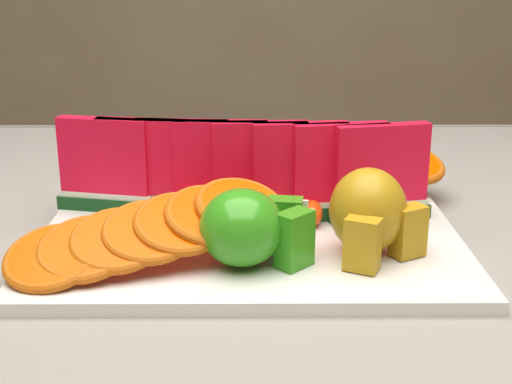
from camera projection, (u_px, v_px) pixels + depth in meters
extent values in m
cube|color=#462B1B|center=(172.00, 268.00, 0.69)|extent=(1.40, 0.90, 0.03)
cube|color=slate|center=(171.00, 250.00, 0.69)|extent=(1.52, 1.02, 0.01)
cube|color=slate|center=(206.00, 184.00, 1.20)|extent=(1.52, 0.01, 0.20)
cube|color=silver|center=(250.00, 238.00, 0.69)|extent=(0.40, 0.30, 0.01)
ellipsoid|color=#43901B|center=(242.00, 227.00, 0.61)|extent=(0.09, 0.09, 0.07)
cube|color=#43901B|center=(295.00, 239.00, 0.60)|extent=(0.04, 0.04, 0.05)
cube|color=beige|center=(302.00, 239.00, 0.60)|extent=(0.02, 0.02, 0.05)
cube|color=#43901B|center=(285.00, 225.00, 0.64)|extent=(0.03, 0.02, 0.05)
cube|color=beige|center=(291.00, 225.00, 0.64)|extent=(0.03, 0.01, 0.05)
ellipsoid|color=#B28C1B|center=(368.00, 210.00, 0.63)|extent=(0.08, 0.08, 0.08)
cube|color=#B28C1B|center=(362.00, 244.00, 0.60)|extent=(0.03, 0.03, 0.05)
cube|color=#B28C1B|center=(408.00, 231.00, 0.62)|extent=(0.03, 0.03, 0.05)
cylinder|color=silver|center=(309.00, 168.00, 0.92)|extent=(0.20, 0.20, 0.01)
cube|color=#10370E|center=(108.00, 203.00, 0.75)|extent=(0.11, 0.04, 0.01)
cube|color=silver|center=(107.00, 194.00, 0.74)|extent=(0.10, 0.04, 0.01)
cube|color=red|center=(104.00, 155.00, 0.73)|extent=(0.10, 0.04, 0.08)
cube|color=#10370E|center=(145.00, 205.00, 0.74)|extent=(0.11, 0.04, 0.01)
cube|color=silver|center=(145.00, 196.00, 0.74)|extent=(0.10, 0.03, 0.01)
cube|color=red|center=(143.00, 157.00, 0.73)|extent=(0.10, 0.03, 0.08)
cube|color=#10370E|center=(183.00, 206.00, 0.74)|extent=(0.11, 0.03, 0.01)
cube|color=silver|center=(183.00, 197.00, 0.74)|extent=(0.10, 0.03, 0.01)
cube|color=red|center=(181.00, 158.00, 0.72)|extent=(0.10, 0.02, 0.08)
cube|color=#10370E|center=(221.00, 207.00, 0.74)|extent=(0.11, 0.02, 0.01)
cube|color=silver|center=(221.00, 198.00, 0.73)|extent=(0.10, 0.02, 0.01)
cube|color=red|center=(221.00, 159.00, 0.72)|extent=(0.10, 0.02, 0.08)
cube|color=#10370E|center=(260.00, 208.00, 0.73)|extent=(0.11, 0.02, 0.01)
cube|color=silver|center=(260.00, 199.00, 0.73)|extent=(0.10, 0.02, 0.01)
cube|color=red|center=(260.00, 160.00, 0.72)|extent=(0.10, 0.02, 0.08)
cube|color=#10370E|center=(299.00, 210.00, 0.73)|extent=(0.11, 0.03, 0.01)
cube|color=silver|center=(299.00, 201.00, 0.72)|extent=(0.10, 0.03, 0.01)
cube|color=red|center=(300.00, 161.00, 0.71)|extent=(0.10, 0.02, 0.08)
cube|color=#10370E|center=(339.00, 211.00, 0.72)|extent=(0.11, 0.04, 0.01)
cube|color=silver|center=(339.00, 202.00, 0.72)|extent=(0.10, 0.03, 0.01)
cube|color=red|center=(341.00, 162.00, 0.71)|extent=(0.10, 0.03, 0.08)
cube|color=#10370E|center=(379.00, 212.00, 0.72)|extent=(0.11, 0.04, 0.01)
cube|color=silver|center=(379.00, 203.00, 0.72)|extent=(0.10, 0.04, 0.01)
cube|color=red|center=(381.00, 163.00, 0.70)|extent=(0.10, 0.04, 0.08)
cylinder|color=#E54D19|center=(52.00, 257.00, 0.59)|extent=(0.09, 0.09, 0.03)
torus|color=#B2570C|center=(52.00, 257.00, 0.59)|extent=(0.10, 0.10, 0.04)
cylinder|color=#E54D19|center=(85.00, 248.00, 0.60)|extent=(0.08, 0.08, 0.03)
torus|color=#B2570C|center=(85.00, 248.00, 0.60)|extent=(0.09, 0.09, 0.04)
cylinder|color=#E54D19|center=(118.00, 240.00, 0.60)|extent=(0.08, 0.07, 0.03)
torus|color=#B2570C|center=(118.00, 240.00, 0.60)|extent=(0.09, 0.08, 0.04)
cylinder|color=#E54D19|center=(149.00, 231.00, 0.61)|extent=(0.08, 0.08, 0.03)
torus|color=#B2570C|center=(149.00, 231.00, 0.61)|extent=(0.09, 0.09, 0.04)
cylinder|color=#E54D19|center=(180.00, 223.00, 0.62)|extent=(0.09, 0.09, 0.03)
torus|color=#B2570C|center=(180.00, 223.00, 0.62)|extent=(0.10, 0.10, 0.04)
cylinder|color=#E54D19|center=(211.00, 215.00, 0.62)|extent=(0.10, 0.09, 0.03)
torus|color=#B2570C|center=(211.00, 215.00, 0.62)|extent=(0.11, 0.11, 0.04)
cylinder|color=#E54D19|center=(241.00, 207.00, 0.63)|extent=(0.10, 0.10, 0.03)
torus|color=#B2570C|center=(241.00, 207.00, 0.63)|extent=(0.11, 0.11, 0.04)
cylinder|color=#E54D19|center=(152.00, 178.00, 0.81)|extent=(0.08, 0.08, 0.03)
torus|color=#B2570C|center=(152.00, 178.00, 0.81)|extent=(0.09, 0.09, 0.03)
cylinder|color=#E54D19|center=(194.00, 176.00, 0.81)|extent=(0.09, 0.09, 0.03)
torus|color=#B2570C|center=(194.00, 176.00, 0.81)|extent=(0.10, 0.10, 0.03)
cylinder|color=#E54D19|center=(237.00, 173.00, 0.81)|extent=(0.09, 0.09, 0.03)
torus|color=#B2570C|center=(237.00, 173.00, 0.81)|extent=(0.10, 0.10, 0.03)
cylinder|color=#E54D19|center=(279.00, 170.00, 0.81)|extent=(0.10, 0.10, 0.03)
torus|color=#B2570C|center=(279.00, 170.00, 0.81)|extent=(0.11, 0.11, 0.03)
cylinder|color=#E54D19|center=(321.00, 168.00, 0.81)|extent=(0.10, 0.10, 0.03)
torus|color=#B2570C|center=(321.00, 168.00, 0.81)|extent=(0.11, 0.11, 0.03)
cylinder|color=#E54D19|center=(364.00, 165.00, 0.81)|extent=(0.11, 0.11, 0.03)
torus|color=#B2570C|center=(364.00, 165.00, 0.81)|extent=(0.12, 0.12, 0.03)
cylinder|color=#E54D19|center=(406.00, 163.00, 0.81)|extent=(0.11, 0.11, 0.03)
torus|color=#B2570C|center=(406.00, 163.00, 0.81)|extent=(0.12, 0.12, 0.03)
ellipsoid|color=orange|center=(168.00, 220.00, 0.68)|extent=(0.02, 0.04, 0.02)
ellipsoid|color=orange|center=(185.00, 208.00, 0.72)|extent=(0.04, 0.03, 0.02)
ellipsoid|color=orange|center=(200.00, 210.00, 0.71)|extent=(0.03, 0.04, 0.02)
ellipsoid|color=orange|center=(223.00, 216.00, 0.70)|extent=(0.03, 0.04, 0.02)
ellipsoid|color=orange|center=(244.00, 219.00, 0.69)|extent=(0.04, 0.03, 0.02)
ellipsoid|color=orange|center=(270.00, 215.00, 0.70)|extent=(0.03, 0.04, 0.02)
ellipsoid|color=orange|center=(293.00, 207.00, 0.72)|extent=(0.04, 0.04, 0.02)
ellipsoid|color=orange|center=(312.00, 213.00, 0.70)|extent=(0.02, 0.04, 0.02)
ellipsoid|color=orange|center=(346.00, 211.00, 0.71)|extent=(0.03, 0.04, 0.02)
ellipsoid|color=orange|center=(356.00, 214.00, 0.70)|extent=(0.04, 0.04, 0.02)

